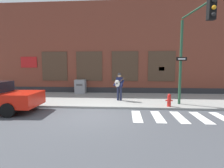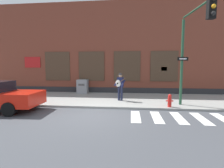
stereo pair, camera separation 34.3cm
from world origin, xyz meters
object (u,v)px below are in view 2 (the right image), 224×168
Objects in this scene: traffic_light at (192,41)px; utility_box at (83,86)px; fire_hydrant at (170,101)px; busker at (120,85)px.

utility_box is at bearing 145.41° from traffic_light.
busker is at bearing 151.84° from fire_hydrant.
fire_hydrant is at bearing -35.28° from utility_box.
traffic_light reaches higher than utility_box.
busker is at bearing 151.52° from traffic_light.
traffic_light is 7.04× the size of fire_hydrant.
fire_hydrant is at bearing -28.16° from busker.
busker is 2.50× the size of fire_hydrant.
utility_box is (-3.22, 2.76, -0.45)m from busker.
traffic_light reaches higher than fire_hydrant.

